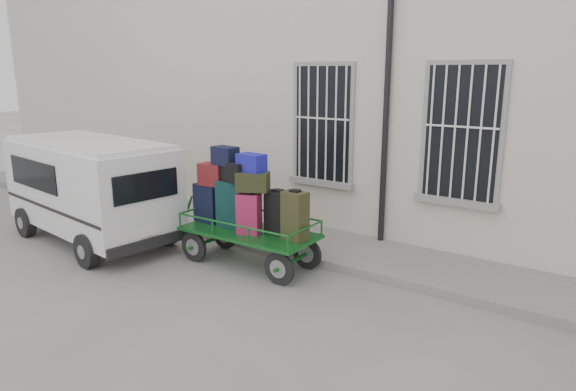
{
  "coord_description": "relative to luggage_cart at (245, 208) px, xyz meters",
  "views": [
    {
      "loc": [
        4.9,
        -5.6,
        3.23
      ],
      "look_at": [
        0.17,
        1.0,
        1.28
      ],
      "focal_mm": 32.0,
      "sensor_mm": 36.0,
      "label": 1
    }
  ],
  "objects": [
    {
      "name": "ground",
      "position": [
        0.57,
        -0.8,
        -1.0
      ],
      "size": [
        80.0,
        80.0,
        0.0
      ],
      "primitive_type": "plane",
      "color": "slate",
      "rests_on": "ground"
    },
    {
      "name": "van",
      "position": [
        -3.25,
        -0.77,
        0.14
      ],
      "size": [
        4.1,
        2.14,
        1.99
      ],
      "rotation": [
        0.0,
        0.0,
        -0.11
      ],
      "color": "silver",
      "rests_on": "ground"
    },
    {
      "name": "building",
      "position": [
        0.58,
        4.7,
        2.0
      ],
      "size": [
        24.0,
        5.15,
        6.0
      ],
      "color": "beige",
      "rests_on": "ground"
    },
    {
      "name": "sidewalk",
      "position": [
        0.57,
        1.4,
        -0.93
      ],
      "size": [
        24.0,
        1.7,
        0.15
      ],
      "primitive_type": "cube",
      "color": "slate",
      "rests_on": "ground"
    },
    {
      "name": "luggage_cart",
      "position": [
        0.0,
        0.0,
        0.0
      ],
      "size": [
        2.79,
        1.13,
        2.0
      ],
      "rotation": [
        0.0,
        0.0,
        0.03
      ],
      "color": "black",
      "rests_on": "ground"
    }
  ]
}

